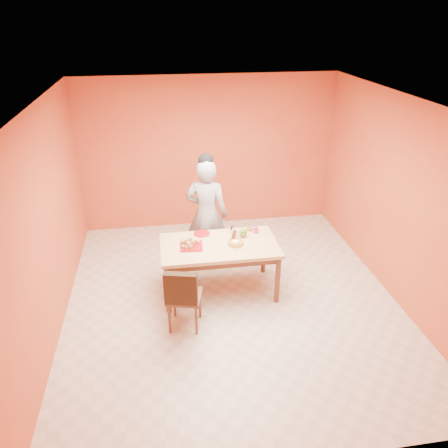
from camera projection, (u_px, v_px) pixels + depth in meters
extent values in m
plane|color=beige|center=(232.00, 300.00, 6.10)|extent=(5.00, 5.00, 0.00)
plane|color=white|center=(234.00, 103.00, 4.90)|extent=(5.00, 5.00, 0.00)
plane|color=#C85C2E|center=(208.00, 154.00, 7.71)|extent=(4.50, 0.00, 4.50)
plane|color=#C85C2E|center=(47.00, 225.00, 5.19)|extent=(0.00, 5.00, 5.00)
plane|color=#C85C2E|center=(399.00, 201.00, 5.82)|extent=(0.00, 5.00, 5.00)
cube|color=#D8B471|center=(219.00, 246.00, 5.98)|extent=(1.60, 0.90, 0.05)
cube|color=brown|center=(219.00, 251.00, 6.02)|extent=(1.48, 0.78, 0.10)
cylinder|color=brown|center=(168.00, 290.00, 5.70)|extent=(0.07, 0.07, 0.71)
cylinder|color=brown|center=(166.00, 259.00, 6.39)|extent=(0.07, 0.07, 0.71)
cylinder|color=brown|center=(278.00, 280.00, 5.91)|extent=(0.07, 0.07, 0.71)
cylinder|color=brown|center=(264.00, 252.00, 6.60)|extent=(0.07, 0.07, 0.71)
imported|color=gray|center=(207.00, 214.00, 6.57)|extent=(0.73, 0.59, 1.74)
cube|color=maroon|center=(191.00, 246.00, 5.91)|extent=(0.32, 0.32, 0.02)
cylinder|color=maroon|center=(202.00, 234.00, 6.24)|extent=(0.24, 0.24, 0.01)
cylinder|color=silver|center=(236.00, 245.00, 5.94)|extent=(0.35, 0.35, 0.01)
cylinder|color=gold|center=(236.00, 243.00, 5.92)|extent=(0.28, 0.28, 0.05)
cube|color=silver|center=(234.00, 235.00, 6.07)|extent=(0.13, 0.27, 0.01)
ellipsoid|color=olive|center=(243.00, 233.00, 6.12)|extent=(0.14, 0.12, 0.14)
cylinder|color=#C71D68|center=(256.00, 230.00, 6.25)|extent=(0.07, 0.07, 0.09)
cylinder|color=#321C0D|center=(250.00, 229.00, 6.34)|extent=(0.10, 0.10, 0.03)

